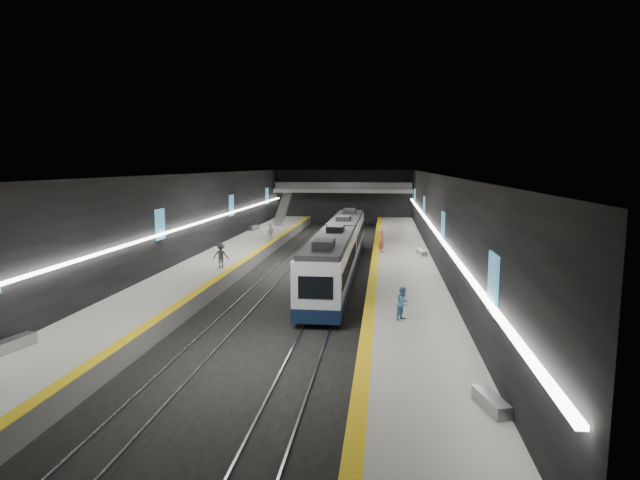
# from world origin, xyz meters

# --- Properties ---
(ground) EXTENTS (70.00, 70.00, 0.00)m
(ground) POSITION_xyz_m (0.00, 0.00, 0.00)
(ground) COLOR black
(ground) RESTS_ON ground
(ceiling) EXTENTS (20.00, 70.00, 0.04)m
(ceiling) POSITION_xyz_m (0.00, 0.00, 8.00)
(ceiling) COLOR beige
(ceiling) RESTS_ON wall_left
(wall_left) EXTENTS (0.04, 70.00, 8.00)m
(wall_left) POSITION_xyz_m (-10.00, 0.00, 4.00)
(wall_left) COLOR black
(wall_left) RESTS_ON ground
(wall_right) EXTENTS (0.04, 70.00, 8.00)m
(wall_right) POSITION_xyz_m (10.00, 0.00, 4.00)
(wall_right) COLOR black
(wall_right) RESTS_ON ground
(wall_back) EXTENTS (20.00, 0.04, 8.00)m
(wall_back) POSITION_xyz_m (0.00, 35.00, 4.00)
(wall_back) COLOR black
(wall_back) RESTS_ON ground
(wall_front) EXTENTS (20.00, 0.04, 8.00)m
(wall_front) POSITION_xyz_m (0.00, -35.00, 4.00)
(wall_front) COLOR black
(wall_front) RESTS_ON ground
(platform_left) EXTENTS (5.00, 70.00, 1.00)m
(platform_left) POSITION_xyz_m (-7.50, 0.00, 0.50)
(platform_left) COLOR slate
(platform_left) RESTS_ON ground
(tile_surface_left) EXTENTS (5.00, 70.00, 0.02)m
(tile_surface_left) POSITION_xyz_m (-7.50, 0.00, 1.01)
(tile_surface_left) COLOR #B6B6B0
(tile_surface_left) RESTS_ON platform_left
(tactile_strip_left) EXTENTS (0.60, 70.00, 0.02)m
(tactile_strip_left) POSITION_xyz_m (-5.30, 0.00, 1.02)
(tactile_strip_left) COLOR yellow
(tactile_strip_left) RESTS_ON platform_left
(platform_right) EXTENTS (5.00, 70.00, 1.00)m
(platform_right) POSITION_xyz_m (7.50, 0.00, 0.50)
(platform_right) COLOR slate
(platform_right) RESTS_ON ground
(tile_surface_right) EXTENTS (5.00, 70.00, 0.02)m
(tile_surface_right) POSITION_xyz_m (7.50, 0.00, 1.01)
(tile_surface_right) COLOR #B6B6B0
(tile_surface_right) RESTS_ON platform_right
(tactile_strip_right) EXTENTS (0.60, 70.00, 0.02)m
(tactile_strip_right) POSITION_xyz_m (5.30, 0.00, 1.02)
(tactile_strip_right) COLOR yellow
(tactile_strip_right) RESTS_ON platform_right
(rails) EXTENTS (6.52, 70.00, 0.12)m
(rails) POSITION_xyz_m (-0.00, 0.00, 0.06)
(rails) COLOR gray
(rails) RESTS_ON ground
(train) EXTENTS (2.69, 30.04, 3.60)m
(train) POSITION_xyz_m (2.50, -2.21, 2.20)
(train) COLOR #0F1C37
(train) RESTS_ON ground
(ad_posters) EXTENTS (19.94, 53.50, 2.20)m
(ad_posters) POSITION_xyz_m (-0.00, 1.00, 4.50)
(ad_posters) COLOR #429AC6
(ad_posters) RESTS_ON wall_left
(cove_light_left) EXTENTS (0.25, 68.60, 0.12)m
(cove_light_left) POSITION_xyz_m (-9.80, 0.00, 3.80)
(cove_light_left) COLOR white
(cove_light_left) RESTS_ON wall_left
(cove_light_right) EXTENTS (0.25, 68.60, 0.12)m
(cove_light_right) POSITION_xyz_m (9.80, 0.00, 3.80)
(cove_light_right) COLOR white
(cove_light_right) RESTS_ON wall_right
(mezzanine_bridge) EXTENTS (20.00, 3.00, 1.50)m
(mezzanine_bridge) POSITION_xyz_m (0.00, 32.93, 5.04)
(mezzanine_bridge) COLOR gray
(mezzanine_bridge) RESTS_ON wall_left
(escalator) EXTENTS (1.20, 7.50, 3.92)m
(escalator) POSITION_xyz_m (-7.50, 26.00, 2.90)
(escalator) COLOR #99999E
(escalator) RESTS_ON platform_left
(bench_left_near) EXTENTS (0.92, 2.08, 0.49)m
(bench_left_near) POSITION_xyz_m (-9.42, -24.39, 1.25)
(bench_left_near) COLOR #99999E
(bench_left_near) RESTS_ON platform_left
(bench_left_far) EXTENTS (0.94, 2.12, 0.50)m
(bench_left_far) POSITION_xyz_m (-9.50, 17.70, 1.25)
(bench_left_far) COLOR #99999E
(bench_left_far) RESTS_ON platform_left
(bench_right_near) EXTENTS (0.99, 1.90, 0.45)m
(bench_right_near) POSITION_xyz_m (9.50, -27.64, 1.22)
(bench_right_near) COLOR #99999E
(bench_right_near) RESTS_ON platform_right
(bench_right_far) EXTENTS (0.86, 1.83, 0.43)m
(bench_right_far) POSITION_xyz_m (9.25, 1.76, 1.22)
(bench_right_far) COLOR #99999E
(bench_right_far) RESTS_ON platform_right
(passenger_right_a) EXTENTS (0.68, 0.83, 1.96)m
(passenger_right_a) POSITION_xyz_m (5.82, 2.74, 1.98)
(passenger_right_a) COLOR #BE5C47
(passenger_right_a) RESTS_ON platform_right
(passenger_right_b) EXTENTS (0.97, 1.02, 1.67)m
(passenger_right_b) POSITION_xyz_m (7.02, -18.02, 1.84)
(passenger_right_b) COLOR #538FB5
(passenger_right_b) RESTS_ON platform_right
(passenger_left_a) EXTENTS (0.76, 1.11, 1.75)m
(passenger_left_a) POSITION_xyz_m (-5.57, 8.98, 1.88)
(passenger_left_a) COLOR beige
(passenger_left_a) RESTS_ON platform_left
(passenger_left_b) EXTENTS (1.25, 0.76, 1.89)m
(passenger_left_b) POSITION_xyz_m (-6.18, -5.80, 1.94)
(passenger_left_b) COLOR #43434B
(passenger_left_b) RESTS_ON platform_left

